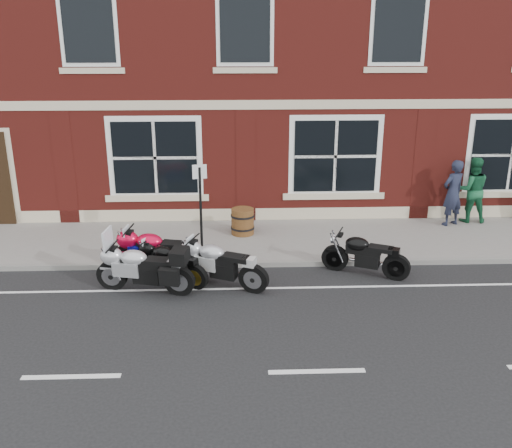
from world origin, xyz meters
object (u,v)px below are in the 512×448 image
object	(u,v)px
moto_sport_red	(159,251)
parking_sign	(201,206)
pedestrian_left	(453,193)
moto_sport_silver	(220,262)
moto_naked_black	(364,253)
barrel_planter	(243,221)
pedestrian_right	(472,190)
moto_touring_silver	(142,266)
moto_sport_black	(170,261)

from	to	relation	value
moto_sport_red	parking_sign	world-z (taller)	parking_sign
moto_sport_red	pedestrian_left	xyz separation A→B (m)	(7.76, 2.90, 0.46)
parking_sign	moto_sport_silver	bearing A→B (deg)	-80.65
moto_sport_red	parking_sign	bearing A→B (deg)	-45.51
pedestrian_left	parking_sign	xyz separation A→B (m)	(-6.81, -2.31, 0.41)
moto_naked_black	pedestrian_left	bearing A→B (deg)	-20.32
barrel_planter	pedestrian_right	bearing A→B (deg)	7.32
moto_touring_silver	pedestrian_left	world-z (taller)	pedestrian_left
moto_sport_red	parking_sign	distance (m)	1.41
moto_sport_black	pedestrian_right	world-z (taller)	pedestrian_right
moto_sport_black	parking_sign	bearing A→B (deg)	-1.91
pedestrian_left	barrel_planter	xyz separation A→B (m)	(-5.82, -0.54, -0.57)
moto_sport_black	barrel_planter	world-z (taller)	moto_sport_black
pedestrian_right	barrel_planter	size ratio (longest dim) A/B	2.65
moto_touring_silver	moto_sport_silver	size ratio (longest dim) A/B	1.06
moto_sport_black	parking_sign	distance (m)	1.52
pedestrian_left	pedestrian_right	distance (m)	0.72
moto_sport_red	pedestrian_right	bearing A→B (deg)	-56.48
pedestrian_left	pedestrian_right	world-z (taller)	pedestrian_right
pedestrian_left	parking_sign	size ratio (longest dim) A/B	0.80
moto_sport_silver	moto_naked_black	bearing A→B (deg)	-55.92
moto_sport_red	moto_sport_silver	xyz separation A→B (m)	(1.41, -0.65, -0.03)
moto_sport_silver	moto_naked_black	xyz separation A→B (m)	(3.24, 0.51, -0.03)
pedestrian_right	parking_sign	xyz separation A→B (m)	(-7.47, -2.61, 0.41)
moto_sport_red	moto_naked_black	size ratio (longest dim) A/B	1.19
moto_sport_red	barrel_planter	world-z (taller)	moto_sport_red
pedestrian_right	moto_sport_red	bearing A→B (deg)	27.57
moto_naked_black	pedestrian_right	bearing A→B (deg)	-23.17
barrel_planter	pedestrian_left	bearing A→B (deg)	5.29
moto_sport_silver	pedestrian_right	world-z (taller)	pedestrian_right
barrel_planter	moto_touring_silver	bearing A→B (deg)	-124.06
moto_touring_silver	moto_sport_silver	world-z (taller)	moto_touring_silver
pedestrian_left	pedestrian_right	bearing A→B (deg)	178.74
moto_sport_red	moto_sport_silver	bearing A→B (deg)	-102.08
pedestrian_left	pedestrian_right	size ratio (longest dim) A/B	1.00
moto_touring_silver	moto_sport_silver	distance (m)	1.66
barrel_planter	moto_naked_black	bearing A→B (deg)	-42.68
parking_sign	pedestrian_right	bearing A→B (deg)	7.94
moto_touring_silver	moto_sport_black	xyz separation A→B (m)	(0.54, 0.47, -0.09)
moto_sport_red	barrel_planter	xyz separation A→B (m)	(1.93, 2.36, -0.12)
moto_sport_red	moto_naked_black	bearing A→B (deg)	-79.05
pedestrian_left	moto_sport_silver	bearing A→B (deg)	3.87
moto_sport_red	moto_touring_silver	bearing A→B (deg)	177.10
pedestrian_right	barrel_planter	bearing A→B (deg)	14.13
moto_touring_silver	moto_sport_silver	xyz separation A→B (m)	(1.65, 0.21, -0.02)
moto_touring_silver	moto_sport_red	distance (m)	0.90
moto_naked_black	parking_sign	size ratio (longest dim) A/B	0.81
moto_touring_silver	parking_sign	distance (m)	2.07
moto_touring_silver	moto_naked_black	size ratio (longest dim) A/B	1.14
moto_touring_silver	parking_sign	xyz separation A→B (m)	(1.19, 1.45, 0.88)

